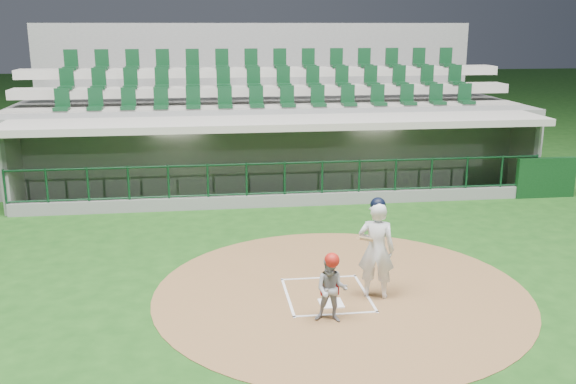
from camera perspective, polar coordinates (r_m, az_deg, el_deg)
name	(u,v)px	position (r m, az deg, el deg)	size (l,w,h in m)	color
ground	(324,289)	(12.64, 3.21, -8.64)	(120.00, 120.00, 0.00)	#163F12
dirt_circle	(341,292)	(12.52, 4.75, -8.88)	(7.20, 7.20, 0.01)	brown
home_plate	(331,303)	(12.00, 3.85, -9.84)	(0.43, 0.43, 0.02)	white
batter_box_chalk	(327,295)	(12.36, 3.48, -9.11)	(1.55, 1.80, 0.01)	white
dugout_structure	(279,160)	(19.79, -0.78, 2.88)	(16.40, 3.70, 3.00)	gray
seating_deck	(267,129)	(22.69, -1.91, 5.61)	(17.00, 6.72, 5.15)	slate
batter	(376,248)	(12.04, 7.85, -4.97)	(0.93, 0.97, 1.94)	white
catcher	(331,288)	(11.13, 3.88, -8.49)	(0.67, 0.59, 1.25)	#98989D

